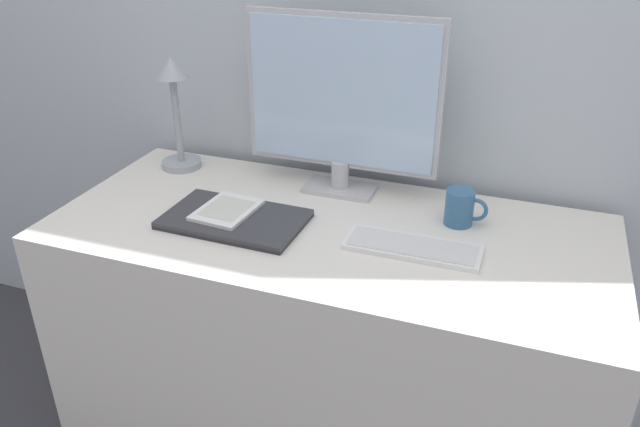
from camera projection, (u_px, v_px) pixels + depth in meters
name	position (u px, v px, depth m)	size (l,w,h in m)	color
wall_back	(375.00, 15.00, 1.65)	(3.60, 0.05, 2.40)	#B2BCC6
desk	(327.00, 346.00, 1.72)	(1.39, 0.62, 0.75)	silver
monitor	(342.00, 101.00, 1.62)	(0.53, 0.11, 0.48)	#B7B7BC
keyboard	(412.00, 247.00, 1.44)	(0.32, 0.11, 0.01)	silver
laptop	(234.00, 219.00, 1.56)	(0.35, 0.22, 0.02)	#232328
ereader	(227.00, 210.00, 1.57)	(0.14, 0.18, 0.01)	white
desk_lamp	(175.00, 105.00, 1.79)	(0.12, 0.12, 0.33)	#999EA8
coffee_mug	(460.00, 207.00, 1.54)	(0.11, 0.07, 0.09)	#336089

